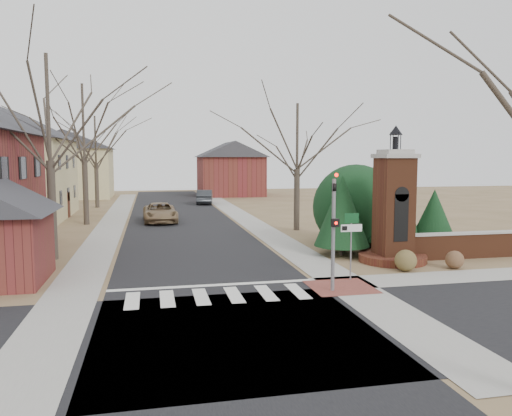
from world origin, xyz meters
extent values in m
plane|color=brown|center=(0.00, 0.00, 0.00)|extent=(120.00, 120.00, 0.00)
cube|color=black|center=(0.00, 22.00, 0.01)|extent=(8.00, 70.00, 0.01)
cube|color=black|center=(0.00, -3.00, 0.01)|extent=(120.00, 8.00, 0.01)
cube|color=silver|center=(0.00, 0.80, 0.01)|extent=(8.00, 2.20, 0.02)
cube|color=silver|center=(0.00, 2.30, 0.01)|extent=(8.00, 0.35, 0.02)
cube|color=gray|center=(5.20, 22.00, 0.01)|extent=(2.00, 60.00, 0.02)
cube|color=gray|center=(-5.20, 22.00, 0.01)|extent=(2.00, 60.00, 0.02)
cube|color=brown|center=(4.80, 1.00, 0.01)|extent=(2.40, 2.40, 0.02)
cylinder|color=slate|center=(4.30, 0.60, 2.10)|extent=(0.14, 0.14, 4.20)
imported|color=black|center=(4.30, 0.60, 4.05)|extent=(0.15, 0.18, 0.90)
sphere|color=#FF0C05|center=(4.30, 0.38, 4.35)|extent=(0.14, 0.14, 0.14)
cube|color=black|center=(4.30, 0.42, 2.60)|extent=(0.28, 0.16, 0.30)
sphere|color=#FF0C05|center=(4.30, 0.33, 2.60)|extent=(0.11, 0.11, 0.11)
cylinder|color=slate|center=(5.60, 2.00, 1.30)|extent=(0.06, 0.06, 2.60)
cube|color=silver|center=(5.60, 1.98, 2.15)|extent=(0.90, 0.03, 0.30)
cube|color=black|center=(5.30, 1.97, 2.15)|extent=(0.22, 0.02, 0.18)
cube|color=#0D401C|center=(5.60, 1.98, 2.55)|extent=(0.60, 0.03, 0.40)
cylinder|color=brown|center=(9.00, 5.00, 0.18)|extent=(3.20, 3.20, 0.36)
cube|color=brown|center=(9.00, 5.00, 2.50)|extent=(1.50, 1.50, 5.00)
cube|color=black|center=(9.00, 4.28, 2.20)|extent=(0.70, 0.10, 2.20)
cube|color=gray|center=(9.00, 5.00, 5.05)|extent=(1.70, 1.70, 0.20)
cube|color=gray|center=(9.00, 5.00, 5.25)|extent=(1.30, 1.30, 0.20)
cylinder|color=black|center=(9.00, 5.00, 5.65)|extent=(0.20, 0.20, 0.60)
cone|color=black|center=(9.00, 5.00, 6.25)|extent=(0.64, 0.64, 0.45)
cube|color=brown|center=(13.50, 5.00, 0.60)|extent=(7.50, 0.40, 1.20)
cube|color=gray|center=(13.50, 5.00, 1.25)|extent=(7.50, 0.50, 0.10)
cube|color=beige|center=(-13.50, 27.00, 3.20)|extent=(9.00, 12.00, 6.40)
cube|color=beige|center=(-12.00, 48.00, 3.00)|extent=(10.00, 8.00, 6.00)
cube|color=beige|center=(-14.80, 46.40, 6.99)|extent=(0.75, 0.75, 3.08)
cube|color=maroon|center=(8.00, 48.00, 2.50)|extent=(8.00, 8.00, 5.00)
cube|color=maroon|center=(5.76, 46.40, 5.90)|extent=(0.75, 0.75, 2.80)
cylinder|color=#473D33|center=(7.20, 7.00, 0.25)|extent=(0.20, 0.20, 0.50)
cone|color=black|center=(7.20, 7.00, 2.30)|extent=(2.80, 2.80, 3.60)
cylinder|color=#473D33|center=(10.50, 8.20, 0.25)|extent=(0.20, 0.20, 0.50)
cone|color=black|center=(10.50, 8.20, 2.60)|extent=(3.40, 3.40, 4.20)
cylinder|color=#473D33|center=(12.50, 7.20, 0.25)|extent=(0.20, 0.20, 0.50)
cone|color=black|center=(12.50, 7.20, 1.90)|extent=(2.40, 2.40, 2.80)
sphere|color=black|center=(9.00, 9.50, 2.40)|extent=(4.80, 4.80, 4.80)
cylinder|color=#473D33|center=(-7.00, 9.00, 2.42)|extent=(0.40, 0.40, 4.83)
cylinder|color=#473D33|center=(-7.00, 22.00, 2.52)|extent=(0.40, 0.40, 5.04)
cylinder|color=#473D33|center=(-7.50, 35.00, 2.21)|extent=(0.40, 0.40, 4.41)
cylinder|color=#473D33|center=(7.50, 16.00, 2.10)|extent=(0.40, 0.40, 4.20)
imported|color=olive|center=(-1.60, 22.18, 0.74)|extent=(2.63, 5.42, 1.49)
imported|color=#313539|center=(3.40, 36.68, 0.75)|extent=(2.22, 4.75, 1.51)
sphere|color=brown|center=(8.60, 3.00, 0.48)|extent=(0.96, 0.96, 0.96)
sphere|color=brown|center=(11.00, 3.00, 0.41)|extent=(0.82, 0.82, 0.82)
camera|label=1|loc=(-2.30, -16.67, 4.99)|focal=35.00mm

